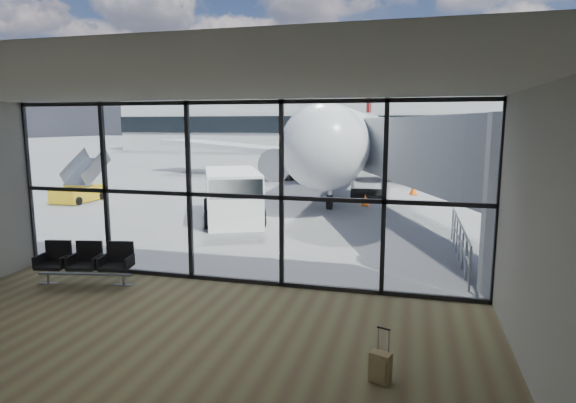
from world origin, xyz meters
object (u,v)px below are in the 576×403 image
at_px(seating_row, 87,261).
at_px(suitcase, 380,367).
at_px(mobile_stairs, 79,192).
at_px(airliner, 356,138).
at_px(service_van, 233,195).
at_px(belt_loader, 291,170).

relative_size(seating_row, suitcase, 2.74).
bearing_deg(seating_row, mobile_stairs, 117.54).
distance_m(suitcase, airliner, 29.76).
distance_m(suitcase, service_van, 13.20).
bearing_deg(airliner, belt_loader, -156.57).
height_order(seating_row, suitcase, seating_row).
xyz_separation_m(airliner, service_van, (-2.90, -18.07, -1.87)).
relative_size(suitcase, belt_loader, 0.20).
bearing_deg(seating_row, airliner, 71.33).
bearing_deg(airliner, suitcase, -84.53).
height_order(suitcase, belt_loader, belt_loader).
height_order(suitcase, mobile_stairs, mobile_stairs).
bearing_deg(airliner, service_van, -101.09).
distance_m(seating_row, airliner, 26.76).
bearing_deg(service_van, belt_loader, 71.09).
height_order(belt_loader, mobile_stairs, mobile_stairs).
xyz_separation_m(service_van, mobile_stairs, (-9.54, 2.81, -0.55)).
xyz_separation_m(suitcase, service_van, (-6.74, 11.32, 0.80)).
bearing_deg(seating_row, belt_loader, 81.19).
bearing_deg(mobile_stairs, belt_loader, 59.53).
xyz_separation_m(suitcase, mobile_stairs, (-16.28, 14.13, 0.26)).
bearing_deg(seating_row, suitcase, -32.90).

